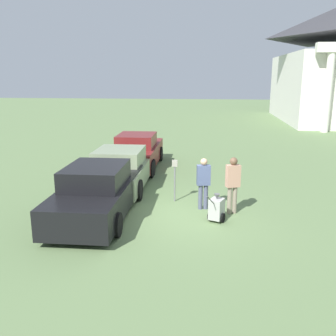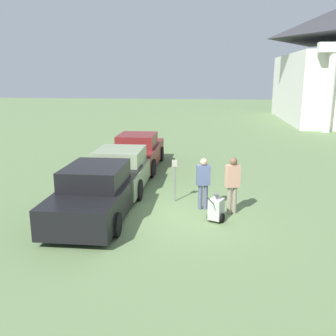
{
  "view_description": "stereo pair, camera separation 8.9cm",
  "coord_description": "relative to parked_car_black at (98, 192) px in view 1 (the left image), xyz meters",
  "views": [
    {
      "loc": [
        0.93,
        -10.76,
        4.17
      ],
      "look_at": [
        -0.45,
        1.62,
        1.1
      ],
      "focal_mm": 40.0,
      "sensor_mm": 36.0,
      "label": 1
    },
    {
      "loc": [
        1.02,
        -10.75,
        4.17
      ],
      "look_at": [
        -0.45,
        1.62,
        1.1
      ],
      "focal_mm": 40.0,
      "sensor_mm": 36.0,
      "label": 2
    }
  ],
  "objects": [
    {
      "name": "parked_car_sage",
      "position": [
        0.0,
        2.95,
        -0.03
      ],
      "size": [
        2.12,
        4.81,
        1.52
      ],
      "rotation": [
        0.0,
        0.0,
        0.01
      ],
      "color": "gray",
      "rests_on": "ground_plane"
    },
    {
      "name": "parked_car_maroon",
      "position": [
        -0.0,
        6.25,
        0.0
      ],
      "size": [
        2.06,
        4.65,
        1.58
      ],
      "rotation": [
        0.0,
        0.0,
        0.01
      ],
      "color": "maroon",
      "rests_on": "ground_plane"
    },
    {
      "name": "person_worker",
      "position": [
        3.18,
        0.87,
        0.22
      ],
      "size": [
        0.45,
        0.29,
        1.67
      ],
      "rotation": [
        0.0,
        0.0,
        3.33
      ],
      "color": "#515670",
      "rests_on": "ground_plane"
    },
    {
      "name": "ground_plane",
      "position": [
        2.4,
        0.17,
        -0.73
      ],
      "size": [
        120.0,
        120.0,
        0.0
      ],
      "primitive_type": "plane",
      "color": "#607A4C"
    },
    {
      "name": "parking_meter",
      "position": [
        2.2,
        1.52,
        0.27
      ],
      "size": [
        0.18,
        0.09,
        1.44
      ],
      "color": "slate",
      "rests_on": "ground_plane"
    },
    {
      "name": "parked_car_black",
      "position": [
        0.0,
        0.0,
        0.0
      ],
      "size": [
        2.1,
        5.16,
        1.6
      ],
      "rotation": [
        0.0,
        0.0,
        0.01
      ],
      "color": "black",
      "rests_on": "ground_plane"
    },
    {
      "name": "equipment_cart",
      "position": [
        3.59,
        -0.15,
        -0.34
      ],
      "size": [
        0.57,
        0.99,
        1.0
      ],
      "rotation": [
        0.0,
        0.0,
        -0.39
      ],
      "color": "#B2B2AD",
      "rests_on": "ground_plane"
    },
    {
      "name": "person_supervisor",
      "position": [
        4.08,
        0.57,
        0.29
      ],
      "size": [
        0.47,
        0.35,
        1.78
      ],
      "rotation": [
        0.0,
        0.0,
        3.48
      ],
      "color": "gray",
      "rests_on": "ground_plane"
    }
  ]
}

